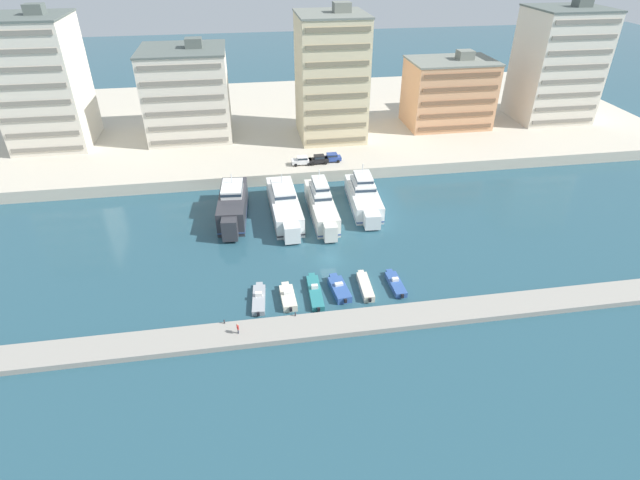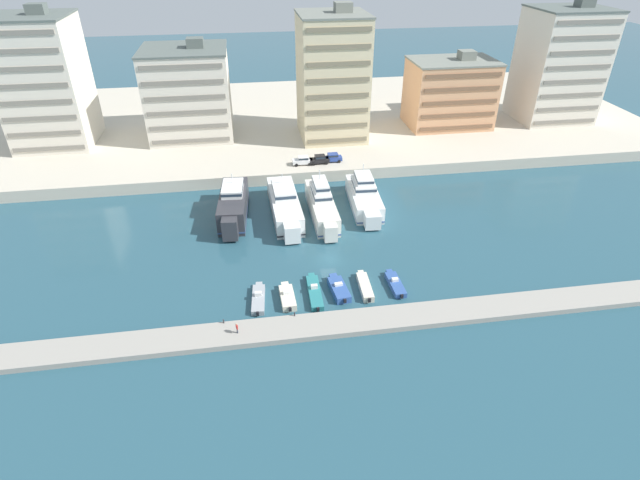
# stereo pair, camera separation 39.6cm
# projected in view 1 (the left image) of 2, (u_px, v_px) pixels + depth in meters

# --- Properties ---
(ground_plane) EXTENTS (400.00, 400.00, 0.00)m
(ground_plane) POSITION_uv_depth(u_px,v_px,m) (329.00, 260.00, 78.12)
(ground_plane) COLOR #285160
(quay_promenade) EXTENTS (180.00, 70.00, 2.39)m
(quay_promenade) POSITION_uv_depth(u_px,v_px,m) (288.00, 121.00, 129.98)
(quay_promenade) COLOR beige
(quay_promenade) RESTS_ON ground
(pier_dock) EXTENTS (120.00, 4.52, 0.80)m
(pier_dock) POSITION_uv_depth(u_px,v_px,m) (349.00, 323.00, 65.23)
(pier_dock) COLOR #9E998E
(pier_dock) RESTS_ON ground
(yacht_charcoal_far_left) EXTENTS (5.73, 17.89, 7.38)m
(yacht_charcoal_far_left) POSITION_uv_depth(u_px,v_px,m) (233.00, 205.00, 88.49)
(yacht_charcoal_far_left) COLOR #333338
(yacht_charcoal_far_left) RESTS_ON ground
(yacht_white_left) EXTENTS (5.31, 20.63, 6.85)m
(yacht_white_left) POSITION_uv_depth(u_px,v_px,m) (284.00, 204.00, 89.36)
(yacht_white_left) COLOR white
(yacht_white_left) RESTS_ON ground
(yacht_ivory_mid_left) EXTENTS (4.08, 19.20, 7.94)m
(yacht_ivory_mid_left) POSITION_uv_depth(u_px,v_px,m) (321.00, 204.00, 89.14)
(yacht_ivory_mid_left) COLOR silver
(yacht_ivory_mid_left) RESTS_ON ground
(yacht_white_center_left) EXTENTS (5.77, 18.06, 7.49)m
(yacht_white_center_left) POSITION_uv_depth(u_px,v_px,m) (364.00, 196.00, 92.21)
(yacht_white_center_left) COLOR white
(yacht_white_center_left) RESTS_ON ground
(motorboat_grey_far_left) EXTENTS (2.18, 7.04, 1.36)m
(motorboat_grey_far_left) POSITION_uv_depth(u_px,v_px,m) (259.00, 299.00, 69.37)
(motorboat_grey_far_left) COLOR #9EA3A8
(motorboat_grey_far_left) RESTS_ON ground
(motorboat_cream_left) EXTENTS (2.10, 6.10, 1.40)m
(motorboat_cream_left) POSITION_uv_depth(u_px,v_px,m) (288.00, 297.00, 69.54)
(motorboat_cream_left) COLOR beige
(motorboat_cream_left) RESTS_ON ground
(motorboat_teal_mid_left) EXTENTS (1.87, 8.36, 1.37)m
(motorboat_teal_mid_left) POSITION_uv_depth(u_px,v_px,m) (315.00, 292.00, 70.68)
(motorboat_teal_mid_left) COLOR teal
(motorboat_teal_mid_left) RESTS_ON ground
(motorboat_blue_center_left) EXTENTS (2.63, 6.46, 1.42)m
(motorboat_blue_center_left) POSITION_uv_depth(u_px,v_px,m) (339.00, 289.00, 71.12)
(motorboat_blue_center_left) COLOR #33569E
(motorboat_blue_center_left) RESTS_ON ground
(motorboat_cream_center) EXTENTS (1.72, 6.96, 0.99)m
(motorboat_cream_center) POSITION_uv_depth(u_px,v_px,m) (365.00, 286.00, 71.66)
(motorboat_cream_center) COLOR beige
(motorboat_cream_center) RESTS_ON ground
(motorboat_blue_center_right) EXTENTS (1.84, 6.49, 1.27)m
(motorboat_blue_center_right) POSITION_uv_depth(u_px,v_px,m) (395.00, 284.00, 72.30)
(motorboat_blue_center_right) COLOR #33569E
(motorboat_blue_center_right) RESTS_ON ground
(car_white_far_left) EXTENTS (4.10, 1.93, 1.80)m
(car_white_far_left) POSITION_uv_depth(u_px,v_px,m) (302.00, 160.00, 102.97)
(car_white_far_left) COLOR white
(car_white_far_left) RESTS_ON quay_promenade
(car_black_left) EXTENTS (4.16, 2.05, 1.80)m
(car_black_left) POSITION_uv_depth(u_px,v_px,m) (319.00, 159.00, 103.47)
(car_black_left) COLOR black
(car_black_left) RESTS_ON quay_promenade
(car_blue_mid_left) EXTENTS (4.13, 1.97, 1.80)m
(car_blue_mid_left) POSITION_uv_depth(u_px,v_px,m) (331.00, 157.00, 104.26)
(car_blue_mid_left) COLOR #28428E
(car_blue_mid_left) RESTS_ON quay_promenade
(apartment_block_far_left) EXTENTS (16.12, 16.84, 28.92)m
(apartment_block_far_left) POSITION_uv_depth(u_px,v_px,m) (43.00, 83.00, 106.85)
(apartment_block_far_left) COLOR silver
(apartment_block_far_left) RESTS_ON quay_promenade
(apartment_block_left) EXTENTS (18.72, 17.68, 21.52)m
(apartment_block_left) POSITION_uv_depth(u_px,v_px,m) (188.00, 93.00, 113.36)
(apartment_block_left) COLOR silver
(apartment_block_left) RESTS_ON quay_promenade
(apartment_block_mid_left) EXTENTS (14.75, 15.78, 28.67)m
(apartment_block_mid_left) POSITION_uv_depth(u_px,v_px,m) (331.00, 77.00, 111.01)
(apartment_block_mid_left) COLOR beige
(apartment_block_mid_left) RESTS_ON quay_promenade
(apartment_block_center_left) EXTENTS (19.96, 13.56, 17.53)m
(apartment_block_center_left) POSITION_uv_depth(u_px,v_px,m) (448.00, 93.00, 120.37)
(apartment_block_center_left) COLOR tan
(apartment_block_center_left) RESTS_ON quay_promenade
(apartment_block_center) EXTENTS (17.59, 15.44, 28.12)m
(apartment_block_center) POSITION_uv_depth(u_px,v_px,m) (557.00, 65.00, 121.89)
(apartment_block_center) COLOR silver
(apartment_block_center) RESTS_ON quay_promenade
(pedestrian_near_edge) EXTENTS (0.30, 0.58, 1.54)m
(pedestrian_near_edge) POSITION_uv_depth(u_px,v_px,m) (238.00, 328.00, 62.53)
(pedestrian_near_edge) COLOR #282D3D
(pedestrian_near_edge) RESTS_ON pier_dock
(bollard_west) EXTENTS (0.20, 0.20, 0.61)m
(bollard_west) POSITION_uv_depth(u_px,v_px,m) (224.00, 321.00, 64.39)
(bollard_west) COLOR #2D2D33
(bollard_west) RESTS_ON pier_dock
(bollard_west_mid) EXTENTS (0.20, 0.20, 0.61)m
(bollard_west_mid) POSITION_uv_depth(u_px,v_px,m) (295.00, 314.00, 65.62)
(bollard_west_mid) COLOR #2D2D33
(bollard_west_mid) RESTS_ON pier_dock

